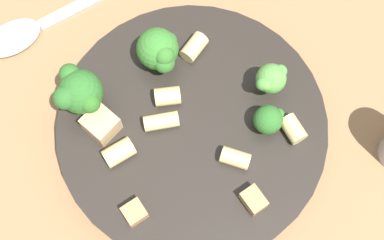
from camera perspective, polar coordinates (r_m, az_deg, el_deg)
ground_plane at (r=0.49m, az=0.00°, el=-1.64°), size 2.00×2.00×0.00m
pasta_bowl at (r=0.47m, az=0.00°, el=-0.94°), size 0.23×0.23×0.03m
broccoli_floret_0 at (r=0.46m, az=-3.51°, el=7.42°), size 0.04×0.04×0.04m
broccoli_floret_1 at (r=0.45m, az=-11.97°, el=2.95°), size 0.04×0.04×0.05m
broccoli_floret_2 at (r=0.45m, az=8.19°, el=0.00°), size 0.02×0.02×0.03m
broccoli_floret_3 at (r=0.45m, az=8.39°, el=4.34°), size 0.03×0.03×0.04m
rigatoni_0 at (r=0.46m, az=10.74°, el=-0.95°), size 0.03×0.03×0.02m
rigatoni_1 at (r=0.45m, az=-7.80°, el=-3.44°), size 0.03×0.03×0.02m
rigatoni_2 at (r=0.48m, az=0.22°, el=7.77°), size 0.02×0.03×0.01m
rigatoni_3 at (r=0.45m, az=-3.29°, el=-0.14°), size 0.03×0.03×0.01m
rigatoni_4 at (r=0.46m, az=-2.62°, el=2.55°), size 0.03×0.02×0.02m
rigatoni_5 at (r=0.44m, az=4.65°, el=-4.06°), size 0.02×0.01×0.01m
chicken_chunk_0 at (r=0.44m, az=6.58°, el=-8.47°), size 0.03×0.02×0.01m
chicken_chunk_1 at (r=0.45m, az=-9.68°, el=-0.42°), size 0.03×0.03×0.02m
chicken_chunk_2 at (r=0.43m, az=-6.15°, el=-9.77°), size 0.02×0.02×0.01m
spoon at (r=0.55m, az=-16.47°, el=9.51°), size 0.13×0.16×0.01m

